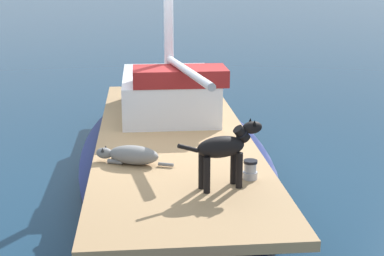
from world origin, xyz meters
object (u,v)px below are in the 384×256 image
dog_black (225,149)px  coiled_rope (132,156)px  sailboat_main (174,156)px  deck_winch (250,170)px  dog_grey (131,155)px

dog_black → coiled_rope: (-0.78, 1.19, -0.40)m
sailboat_main → deck_winch: size_ratio=35.96×
dog_grey → deck_winch: dog_grey is taller
dog_black → dog_grey: bearing=129.9°
dog_grey → dog_black: bearing=-50.1°
deck_winch → coiled_rope: 1.53m
dog_grey → dog_black: dog_black is taller
sailboat_main → coiled_rope: coiled_rope is taller
deck_winch → sailboat_main: bearing=101.9°
sailboat_main → dog_black: (0.06, -2.08, 0.75)m
sailboat_main → dog_grey: (-0.76, -1.10, 0.43)m
dog_black → coiled_rope: 1.48m
dog_black → deck_winch: (0.35, 0.16, -0.32)m
sailboat_main → deck_winch: bearing=-78.1°
dog_black → deck_winch: dog_black is taller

